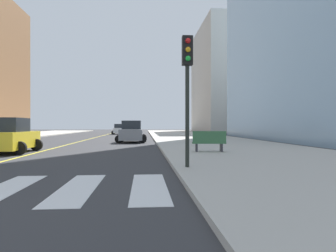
{
  "coord_description": "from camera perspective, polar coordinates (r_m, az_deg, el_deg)",
  "views": [
    {
      "loc": [
        6.16,
        -4.07,
        1.6
      ],
      "look_at": [
        8.97,
        32.31,
        1.48
      ],
      "focal_mm": 33.5,
      "sensor_mm": 36.0,
      "label": 1
    }
  ],
  "objects": [
    {
      "name": "sidewalk_kerb_east",
      "position": [
        24.86,
        9.67,
        -3.33
      ],
      "size": [
        10.0,
        120.0,
        0.15
      ],
      "primitive_type": "cube",
      "color": "#B2ADA3",
      "rests_on": "ground"
    },
    {
      "name": "lane_divider_paint",
      "position": [
        44.53,
        -12.37,
        -1.87
      ],
      "size": [
        0.16,
        80.0,
        0.01
      ],
      "primitive_type": "cube",
      "color": "yellow",
      "rests_on": "ground"
    },
    {
      "name": "parking_garage_concrete",
      "position": [
        74.02,
        12.69,
        8.09
      ],
      "size": [
        18.0,
        24.0,
        23.56
      ],
      "primitive_type": "cube",
      "color": "#B2ADA3",
      "rests_on": "ground"
    },
    {
      "name": "car_white_nearest",
      "position": [
        54.41,
        -8.93,
        -0.62
      ],
      "size": [
        2.6,
        4.05,
        1.78
      ],
      "rotation": [
        0.0,
        0.0,
        3.19
      ],
      "color": "silver",
      "rests_on": "ground"
    },
    {
      "name": "car_yellow_second",
      "position": [
        20.05,
        -26.9,
        -1.72
      ],
      "size": [
        2.85,
        4.52,
        2.01
      ],
      "rotation": [
        0.0,
        0.0,
        0.02
      ],
      "color": "gold",
      "rests_on": "ground"
    },
    {
      "name": "car_gray_third",
      "position": [
        29.04,
        -6.63,
        -1.13
      ],
      "size": [
        2.81,
        4.48,
        2.0
      ],
      "rotation": [
        0.0,
        0.0,
        3.13
      ],
      "color": "slate",
      "rests_on": "ground"
    },
    {
      "name": "traffic_light_near_corner",
      "position": [
        10.94,
        3.54,
        9.29
      ],
      "size": [
        0.36,
        0.41,
        4.51
      ],
      "rotation": [
        0.0,
        0.0,
        3.14
      ],
      "color": "black",
      "rests_on": "sidewalk_kerb_east"
    },
    {
      "name": "park_bench",
      "position": [
        17.12,
        7.48,
        -2.86
      ],
      "size": [
        1.84,
        0.7,
        1.12
      ],
      "rotation": [
        0.0,
        0.0,
        1.49
      ],
      "color": "#33603D",
      "rests_on": "sidewalk_kerb_east"
    }
  ]
}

